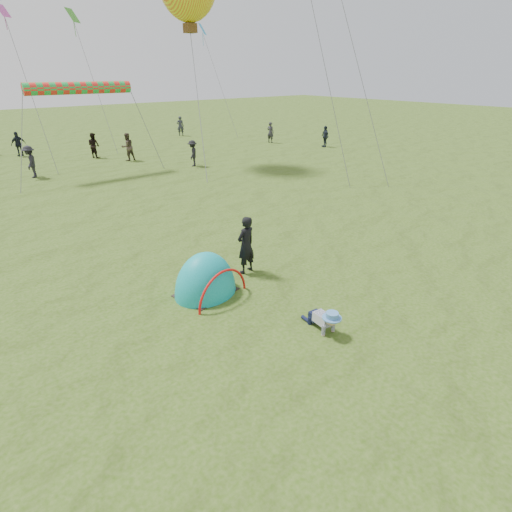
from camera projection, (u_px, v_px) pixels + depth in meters
ground at (318, 321)px, 9.61m from camera, size 140.00×140.00×0.00m
crawling_toddler at (325, 319)px, 9.15m from camera, size 0.64×0.86×0.62m
popup_tent at (206, 292)px, 10.85m from camera, size 2.05×1.80×2.32m
standing_adult at (246, 245)px, 11.61m from camera, size 0.69×0.51×1.74m
crowd_person_1 at (128, 147)px, 26.40m from camera, size 0.95×0.78×1.78m
crowd_person_2 at (19, 144)px, 27.79m from camera, size 1.03×0.58×1.66m
crowd_person_3 at (30, 162)px, 22.16m from camera, size 1.01×1.29×1.76m
crowd_person_6 at (180, 126)px, 36.65m from camera, size 0.74×0.66×1.72m
crowd_person_8 at (325, 136)px, 31.24m from camera, size 0.68×1.01×1.60m
crowd_person_9 at (193, 153)px, 24.90m from camera, size 1.10×1.17×1.59m
crowd_person_12 at (270, 132)px, 33.10m from camera, size 0.56×0.70×1.65m
crowd_person_13 at (94, 145)px, 27.32m from camera, size 0.91×0.99×1.66m
rainbow_tube_kite at (79, 88)px, 21.52m from camera, size 5.54×0.64×0.64m
diamond_kite_3 at (73, 15)px, 28.47m from camera, size 1.14×1.14×0.93m
diamond_kite_4 at (202, 29)px, 35.36m from camera, size 1.11×1.11×0.91m
diamond_kite_5 at (3, 11)px, 23.05m from camera, size 0.82×0.82×0.67m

